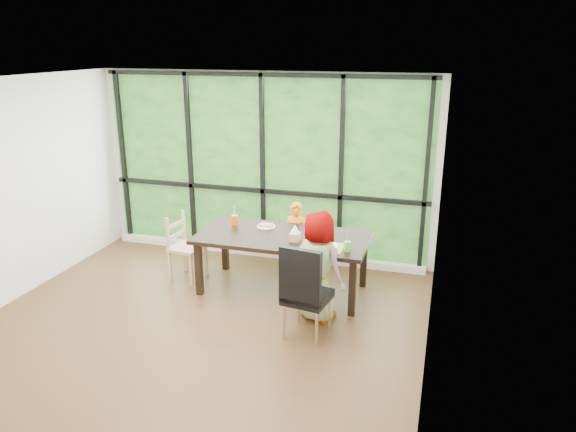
# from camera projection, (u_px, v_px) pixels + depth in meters

# --- Properties ---
(ground) EXTENTS (5.00, 5.00, 0.00)m
(ground) POSITION_uv_depth(u_px,v_px,m) (202.00, 323.00, 6.20)
(ground) COLOR black
(ground) RESTS_ON ground
(back_wall) EXTENTS (5.00, 0.00, 5.00)m
(back_wall) POSITION_uv_depth(u_px,v_px,m) (264.00, 167.00, 7.83)
(back_wall) COLOR silver
(back_wall) RESTS_ON ground
(foliage_backdrop) EXTENTS (4.80, 0.02, 2.65)m
(foliage_backdrop) POSITION_uv_depth(u_px,v_px,m) (263.00, 167.00, 7.81)
(foliage_backdrop) COLOR #174C17
(foliage_backdrop) RESTS_ON back_wall
(window_mullions) EXTENTS (4.80, 0.06, 2.65)m
(window_mullions) POSITION_uv_depth(u_px,v_px,m) (263.00, 167.00, 7.78)
(window_mullions) COLOR black
(window_mullions) RESTS_ON back_wall
(window_sill) EXTENTS (4.80, 0.12, 0.10)m
(window_sill) POSITION_uv_depth(u_px,v_px,m) (263.00, 252.00, 8.14)
(window_sill) COLOR silver
(window_sill) RESTS_ON ground
(dining_table) EXTENTS (2.23, 1.20, 0.75)m
(dining_table) POSITION_uv_depth(u_px,v_px,m) (283.00, 263.00, 6.91)
(dining_table) COLOR black
(dining_table) RESTS_ON ground
(chair_window_leather) EXTENTS (0.56, 0.56, 1.08)m
(chair_window_leather) POSITION_uv_depth(u_px,v_px,m) (305.00, 226.00, 7.81)
(chair_window_leather) COLOR black
(chair_window_leather) RESTS_ON ground
(chair_interior_leather) EXTENTS (0.52, 0.52, 1.08)m
(chair_interior_leather) POSITION_uv_depth(u_px,v_px,m) (307.00, 290.00, 5.78)
(chair_interior_leather) COLOR black
(chair_interior_leather) RESTS_ON ground
(chair_end_beech) EXTENTS (0.45, 0.47, 0.90)m
(chair_end_beech) POSITION_uv_depth(u_px,v_px,m) (187.00, 247.00, 7.23)
(chair_end_beech) COLOR tan
(chair_end_beech) RESTS_ON ground
(child_toddler) EXTENTS (0.38, 0.27, 1.00)m
(child_toddler) POSITION_uv_depth(u_px,v_px,m) (296.00, 238.00, 7.44)
(child_toddler) COLOR orange
(child_toddler) RESTS_ON ground
(child_older) EXTENTS (0.75, 0.63, 1.30)m
(child_older) POSITION_uv_depth(u_px,v_px,m) (321.00, 266.00, 6.12)
(child_older) COLOR gray
(child_older) RESTS_ON ground
(placemat) EXTENTS (0.50, 0.37, 0.01)m
(placemat) POSITION_uv_depth(u_px,v_px,m) (322.00, 247.00, 6.42)
(placemat) COLOR tan
(placemat) RESTS_ON dining_table
(plate_far) EXTENTS (0.24, 0.24, 0.02)m
(plate_far) POSITION_uv_depth(u_px,v_px,m) (266.00, 227.00, 7.10)
(plate_far) COLOR white
(plate_far) RESTS_ON dining_table
(plate_near) EXTENTS (0.26, 0.26, 0.02)m
(plate_near) POSITION_uv_depth(u_px,v_px,m) (327.00, 246.00, 6.43)
(plate_near) COLOR white
(plate_near) RESTS_ON dining_table
(orange_cup) EXTENTS (0.09, 0.09, 0.14)m
(orange_cup) POSITION_uv_depth(u_px,v_px,m) (235.00, 220.00, 7.17)
(orange_cup) COLOR #D85605
(orange_cup) RESTS_ON dining_table
(green_cup) EXTENTS (0.08, 0.08, 0.12)m
(green_cup) POSITION_uv_depth(u_px,v_px,m) (347.00, 246.00, 6.26)
(green_cup) COLOR #62CD37
(green_cup) RESTS_ON dining_table
(tissue_box) EXTENTS (0.12, 0.12, 0.10)m
(tissue_box) POSITION_uv_depth(u_px,v_px,m) (295.00, 237.00, 6.60)
(tissue_box) COLOR tan
(tissue_box) RESTS_ON dining_table
(crepe_rolls_far) EXTENTS (0.20, 0.12, 0.04)m
(crepe_rolls_far) POSITION_uv_depth(u_px,v_px,m) (266.00, 225.00, 7.09)
(crepe_rolls_far) COLOR tan
(crepe_rolls_far) RESTS_ON plate_far
(crepe_rolls_near) EXTENTS (0.15, 0.12, 0.04)m
(crepe_rolls_near) POSITION_uv_depth(u_px,v_px,m) (327.00, 244.00, 6.42)
(crepe_rolls_near) COLOR tan
(crepe_rolls_near) RESTS_ON plate_near
(straw_white) EXTENTS (0.01, 0.04, 0.20)m
(straw_white) POSITION_uv_depth(u_px,v_px,m) (235.00, 212.00, 7.13)
(straw_white) COLOR white
(straw_white) RESTS_ON orange_cup
(straw_pink) EXTENTS (0.01, 0.04, 0.20)m
(straw_pink) POSITION_uv_depth(u_px,v_px,m) (348.00, 238.00, 6.23)
(straw_pink) COLOR pink
(straw_pink) RESTS_ON green_cup
(tissue) EXTENTS (0.12, 0.12, 0.11)m
(tissue) POSITION_uv_depth(u_px,v_px,m) (295.00, 229.00, 6.56)
(tissue) COLOR white
(tissue) RESTS_ON tissue_box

